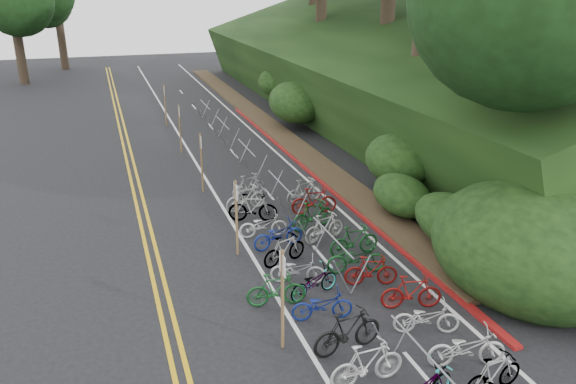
{
  "coord_description": "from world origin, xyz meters",
  "views": [
    {
      "loc": [
        -3.0,
        -10.78,
        8.17
      ],
      "look_at": [
        2.83,
        6.58,
        1.3
      ],
      "focal_mm": 35.0,
      "sensor_mm": 36.0,
      "label": 1
    }
  ],
  "objects": [
    {
      "name": "ground",
      "position": [
        0.0,
        0.0,
        0.0
      ],
      "size": [
        120.0,
        120.0,
        0.0
      ],
      "primitive_type": "plane",
      "color": "black",
      "rests_on": "ground"
    },
    {
      "name": "road_markings",
      "position": [
        0.63,
        10.1,
        0.0
      ],
      "size": [
        7.47,
        80.0,
        0.01
      ],
      "color": "gold",
      "rests_on": "ground"
    },
    {
      "name": "red_curb",
      "position": [
        5.7,
        12.0,
        0.05
      ],
      "size": [
        0.25,
        28.0,
        0.1
      ],
      "primitive_type": "cube",
      "color": "maroon",
      "rests_on": "ground"
    },
    {
      "name": "embankment",
      "position": [
        12.96,
        19.04,
        2.57
      ],
      "size": [
        14.3,
        48.14,
        9.11
      ],
      "color": "black",
      "rests_on": "ground"
    },
    {
      "name": "bike_rack_front",
      "position": [
        2.72,
        -2.45,
        0.78
      ],
      "size": [
        1.1,
        2.57,
        1.08
      ],
      "color": "gray",
      "rests_on": "ground"
    },
    {
      "name": "bike_racks_rest",
      "position": [
        3.0,
        13.0,
        0.85
      ],
      "size": [
        1.14,
        23.0,
        1.17
      ],
      "color": "gray",
      "rests_on": "ground"
    },
    {
      "name": "signpost_near",
      "position": [
        0.45,
        -0.08,
        1.47
      ],
      "size": [
        0.08,
        0.4,
        2.57
      ],
      "color": "brown",
      "rests_on": "ground"
    },
    {
      "name": "signposts_rest",
      "position": [
        0.6,
        14.0,
        1.43
      ],
      "size": [
        0.08,
        18.4,
        2.5
      ],
      "color": "brown",
      "rests_on": "ground"
    },
    {
      "name": "bike_front",
      "position": [
        0.86,
        1.72,
        0.48
      ],
      "size": [
        0.69,
        1.65,
        0.96
      ],
      "primitive_type": "imported",
      "rotation": [
        0.0,
        0.0,
        1.42
      ],
      "color": "#144C1E",
      "rests_on": "ground"
    },
    {
      "name": "bike_valet",
      "position": [
        2.87,
        2.9,
        0.48
      ],
      "size": [
        3.48,
        14.66,
        1.1
      ],
      "color": "slate",
      "rests_on": "ground"
    }
  ]
}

